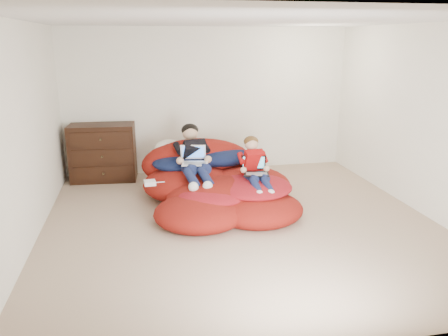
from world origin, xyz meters
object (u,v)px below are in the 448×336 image
(older_boy, at_px, (193,154))
(laptop_white, at_px, (194,158))
(dresser, at_px, (103,152))
(younger_boy, at_px, (255,164))
(laptop_black, at_px, (255,169))
(beanbag_pile, at_px, (216,185))

(older_boy, xyz_separation_m, laptop_white, (-0.00, -0.10, -0.04))
(dresser, distance_m, laptop_white, 1.88)
(dresser, bearing_deg, younger_boy, -37.70)
(older_boy, xyz_separation_m, laptop_black, (0.80, -0.53, -0.12))
(older_boy, relative_size, younger_boy, 1.38)
(laptop_white, height_order, laptop_black, laptop_white)
(beanbag_pile, relative_size, laptop_white, 5.53)
(younger_boy, height_order, laptop_white, younger_boy)
(older_boy, bearing_deg, younger_boy, -32.23)
(dresser, xyz_separation_m, younger_boy, (2.16, -1.67, 0.14))
(older_boy, relative_size, laptop_white, 2.90)
(beanbag_pile, distance_m, laptop_white, 0.50)
(dresser, height_order, older_boy, older_boy)
(beanbag_pile, bearing_deg, laptop_white, 156.61)
(older_boy, height_order, younger_boy, older_boy)
(dresser, distance_m, younger_boy, 2.74)
(beanbag_pile, relative_size, younger_boy, 2.64)
(younger_boy, relative_size, laptop_white, 2.10)
(beanbag_pile, bearing_deg, younger_boy, -28.51)
(beanbag_pile, bearing_deg, laptop_black, -30.55)
(beanbag_pile, distance_m, older_boy, 0.57)
(beanbag_pile, distance_m, younger_boy, 0.67)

